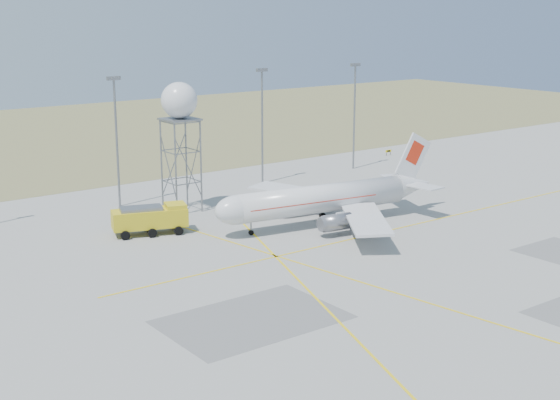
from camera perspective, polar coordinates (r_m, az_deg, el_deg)
ground at (r=82.67m, az=15.76°, el=-8.38°), size 400.00×400.00×0.00m
grass_strip at (r=197.83m, az=-18.34°, el=4.22°), size 400.00×120.00×0.03m
mast_b at (r=124.30m, az=-11.89°, el=4.97°), size 2.20×0.50×20.50m
mast_c at (r=138.38m, az=-1.31°, el=6.13°), size 2.20×0.50×20.50m
mast_d at (r=152.17m, az=5.47°, el=6.77°), size 2.20×0.50×20.50m
taxi_sign_near at (r=168.79m, az=7.93°, el=3.55°), size 1.60×0.17×1.20m
taxi_sign_far at (r=173.74m, az=9.58°, el=3.78°), size 1.60×0.17×1.20m
airliner_main at (r=112.78m, az=3.28°, el=0.08°), size 36.24×34.90×12.35m
radar_tower at (r=119.73m, az=-7.30°, el=4.40°), size 5.50×5.50×19.91m
fire_truck at (r=109.63m, az=-9.36°, el=-1.47°), size 10.84×6.63×4.11m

